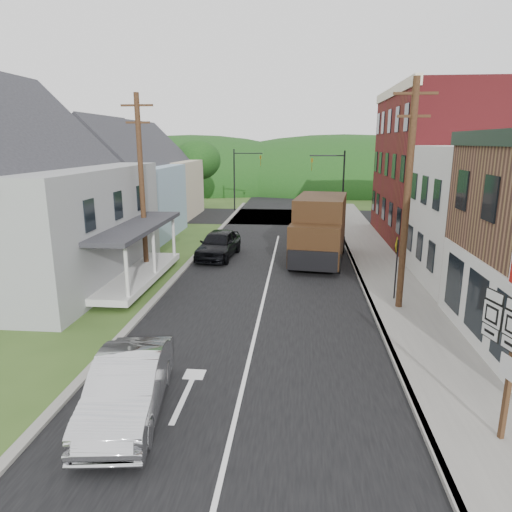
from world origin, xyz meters
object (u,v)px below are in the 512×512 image
(delivery_van, at_px, (319,229))
(route_sign_cluster, at_px, (512,350))
(dark_sedan, at_px, (219,244))
(warning_sign, at_px, (396,259))
(silver_sedan, at_px, (128,387))

(delivery_van, bearing_deg, route_sign_cluster, -70.25)
(dark_sedan, bearing_deg, warning_sign, -32.51)
(route_sign_cluster, bearing_deg, warning_sign, 77.81)
(delivery_van, distance_m, route_sign_cluster, 16.51)
(dark_sedan, relative_size, route_sign_cluster, 1.42)
(silver_sedan, relative_size, delivery_van, 0.67)
(silver_sedan, bearing_deg, warning_sign, 40.28)
(route_sign_cluster, distance_m, warning_sign, 9.55)
(silver_sedan, bearing_deg, route_sign_cluster, -9.90)
(silver_sedan, distance_m, delivery_van, 16.72)
(delivery_van, relative_size, warning_sign, 2.52)
(dark_sedan, bearing_deg, delivery_van, 2.97)
(dark_sedan, height_order, route_sign_cluster, route_sign_cluster)
(silver_sedan, relative_size, dark_sedan, 0.97)
(silver_sedan, xyz_separation_m, delivery_van, (5.30, 15.82, 1.10))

